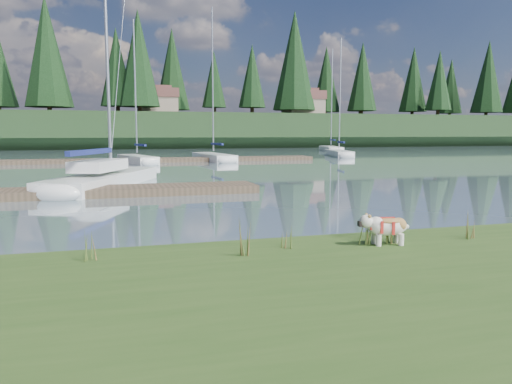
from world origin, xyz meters
name	(u,v)px	position (x,y,z in m)	size (l,w,h in m)	color
ground	(130,162)	(0.00, 30.00, 0.00)	(200.00, 200.00, 0.00)	slate
bank	(280,360)	(0.00, -6.00, 0.17)	(60.00, 9.00, 0.35)	#314C1B
ridge	(119,131)	(0.00, 73.00, 2.50)	(200.00, 20.00, 5.00)	black
bulldog	(386,226)	(3.17, -2.59, 0.69)	(0.92, 0.46, 0.55)	silver
sailboat_main	(111,175)	(-1.49, 12.86, 0.42)	(5.51, 9.91, 14.13)	white
dock_near	(39,193)	(-4.00, 9.00, 0.15)	(16.00, 2.00, 0.30)	#4C3D2C
dock_far	(156,160)	(2.00, 30.00, 0.15)	(26.00, 2.20, 0.30)	#4C3D2C
sailboat_bg_2	(135,158)	(0.36, 29.56, 0.33)	(3.05, 7.27, 10.81)	white
sailboat_bg_3	(211,156)	(6.73, 31.40, 0.32)	(2.45, 8.67, 12.50)	white
sailboat_bg_4	(338,153)	(20.30, 35.18, 0.33)	(3.34, 7.88, 11.43)	white
sailboat_bg_5	(330,148)	(25.63, 48.61, 0.32)	(3.97, 9.15, 12.73)	white
weed_0	(244,237)	(0.53, -2.64, 0.65)	(0.17, 0.14, 0.72)	#475B23
weed_1	(287,238)	(1.37, -2.40, 0.54)	(0.17, 0.14, 0.45)	#475B23
weed_2	(367,228)	(2.80, -2.57, 0.66)	(0.17, 0.14, 0.74)	#475B23
weed_3	(91,247)	(-1.83, -2.26, 0.55)	(0.17, 0.14, 0.48)	#475B23
weed_4	(387,234)	(3.23, -2.51, 0.51)	(0.17, 0.14, 0.39)	#475B23
weed_5	(470,227)	(4.95, -2.57, 0.56)	(0.17, 0.14, 0.51)	#475B23
mud_lip	(200,259)	(0.00, -1.60, 0.07)	(60.00, 0.50, 0.14)	#33281C
conifer_3	(48,69)	(-10.00, 72.00, 11.74)	(4.84, 4.84, 12.25)	#382619
conifer_4	(139,58)	(3.00, 66.00, 13.09)	(6.16, 6.16, 15.10)	#382619
conifer_5	(214,79)	(15.00, 70.00, 10.83)	(3.96, 3.96, 10.35)	#382619
conifer_6	(294,61)	(28.00, 68.00, 13.99)	(7.04, 7.04, 17.00)	#382619
conifer_7	(362,77)	(42.00, 71.00, 12.19)	(5.28, 5.28, 13.20)	#382619
conifer_8	(439,80)	(55.00, 67.00, 11.51)	(4.62, 4.62, 11.77)	#382619
conifer_9	(488,77)	(68.00, 70.00, 12.87)	(5.94, 5.94, 14.62)	#382619
house_1	(157,101)	(6.00, 71.00, 7.31)	(6.30, 5.30, 4.65)	gray
house_2	(303,103)	(30.00, 69.00, 7.31)	(6.30, 5.30, 4.65)	gray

